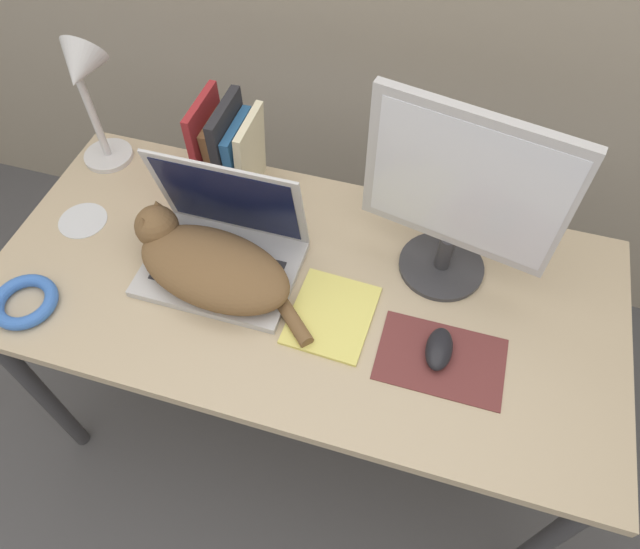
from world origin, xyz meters
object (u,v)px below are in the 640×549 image
Objects in this scene: external_monitor at (461,198)px; laptop at (223,248)px; notepad at (332,315)px; cable_coil at (25,302)px; desk_lamp at (86,88)px; cat at (208,264)px; book_row at (229,151)px; cd_disc at (83,221)px; computer_mouse at (439,349)px.

laptop is at bearing -165.63° from external_monitor.
external_monitor is at bearing 43.83° from notepad.
laptop is 0.45m from cable_coil.
external_monitor is 1.15× the size of desk_lamp.
cable_coil is 0.68× the size of notepad.
cat is at bearing -100.97° from laptop.
book_row reaches higher than cat.
desk_lamp reaches higher than cd_disc.
notepad is at bearing 14.16° from cable_coil.
desk_lamp reaches higher than computer_mouse.
laptop is 1.64× the size of notepad.
cat is 1.89× the size of book_row.
desk_lamp is 1.79× the size of notepad.
external_monitor is 4.25× the size of computer_mouse.
book_row is at bearing 102.06° from cat.
external_monitor is 1.77× the size of book_row.
cat is at bearing -11.22° from cd_disc.
laptop reaches higher than cable_coil.
computer_mouse reaches higher than cd_disc.
external_monitor reaches higher than laptop.
computer_mouse is 0.92m from cd_disc.
desk_lamp reaches higher than laptop.
book_row is at bearing 36.04° from cd_disc.
laptop is 0.54m from external_monitor.
computer_mouse reaches higher than cable_coil.
cd_disc is at bearing 172.52° from computer_mouse.
notepad is at bearing -15.06° from laptop.
cat is 0.30m from notepad.
external_monitor reaches higher than book_row.
cat is 0.56m from external_monitor.
laptop reaches higher than computer_mouse.
book_row is at bearing 5.75° from desk_lamp.
notepad is (0.36, -0.32, -0.11)m from book_row.
cd_disc is (-0.32, -0.23, -0.11)m from book_row.
book_row is (-0.60, 0.35, 0.09)m from computer_mouse.
external_monitor is 0.90m from desk_lamp.
external_monitor is 0.92m from cd_disc.
external_monitor is at bearing 20.09° from cat.
laptop is 0.80× the size of external_monitor.
cd_disc is (-0.38, 0.08, -0.06)m from cat.
desk_lamp reaches higher than cable_coil.
desk_lamp is at bearing -174.25° from book_row.
cat is 3.24× the size of cable_coil.
cat reaches higher than computer_mouse.
notepad is (-0.21, -0.20, -0.23)m from external_monitor.
cd_disc is (-0.01, 0.26, -0.01)m from cable_coil.
cable_coil is at bearing -86.85° from desk_lamp.
desk_lamp is 0.32m from cd_disc.
notepad reaches higher than cd_disc.
cd_disc is (0.01, -0.20, -0.25)m from desk_lamp.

